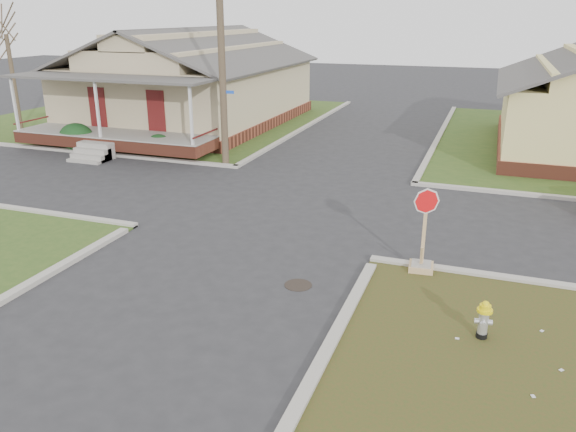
% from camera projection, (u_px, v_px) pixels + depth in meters
% --- Properties ---
extents(ground, '(120.00, 120.00, 0.00)m').
position_uv_depth(ground, '(222.00, 263.00, 14.12)').
color(ground, '#29292B').
rests_on(ground, ground).
extents(verge_far_left, '(19.00, 19.00, 0.05)m').
position_uv_depth(verge_far_left, '(161.00, 117.00, 34.20)').
color(verge_far_left, '#304D1B').
rests_on(verge_far_left, ground).
extents(curbs, '(80.00, 40.00, 0.12)m').
position_uv_depth(curbs, '(289.00, 204.00, 18.55)').
color(curbs, '#A8A297').
rests_on(curbs, ground).
extents(manhole, '(0.64, 0.64, 0.01)m').
position_uv_depth(manhole, '(298.00, 285.00, 12.98)').
color(manhole, black).
rests_on(manhole, ground).
extents(corner_house, '(10.10, 15.50, 5.30)m').
position_uv_depth(corner_house, '(191.00, 83.00, 31.31)').
color(corner_house, brown).
rests_on(corner_house, ground).
extents(utility_pole, '(1.80, 0.28, 9.00)m').
position_uv_depth(utility_pole, '(221.00, 48.00, 21.76)').
color(utility_pole, '#403325').
rests_on(utility_pole, ground).
extents(tree_far_left, '(0.22, 0.22, 4.90)m').
position_uv_depth(tree_far_left, '(14.00, 83.00, 29.65)').
color(tree_far_left, '#403325').
rests_on(tree_far_left, verge_far_left).
extents(fire_hydrant, '(0.29, 0.29, 0.78)m').
position_uv_depth(fire_hydrant, '(484.00, 318.00, 10.65)').
color(fire_hydrant, black).
rests_on(fire_hydrant, ground).
extents(stop_sign, '(0.59, 0.58, 2.08)m').
position_uv_depth(stop_sign, '(422.00, 253.00, 13.50)').
color(stop_sign, tan).
rests_on(stop_sign, ground).
extents(hedge_left, '(1.53, 1.26, 1.17)m').
position_uv_depth(hedge_left, '(76.00, 137.00, 25.61)').
color(hedge_left, '#133415').
rests_on(hedge_left, verge_far_left).
extents(hedge_right, '(1.26, 1.03, 0.96)m').
position_uv_depth(hedge_right, '(159.00, 144.00, 24.75)').
color(hedge_right, '#133415').
rests_on(hedge_right, verge_far_left).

